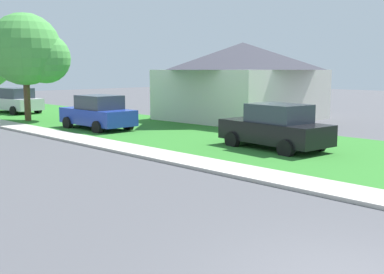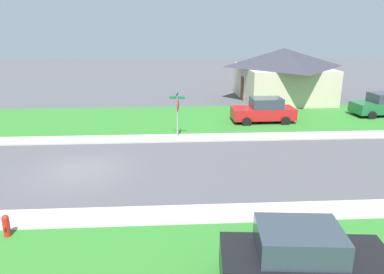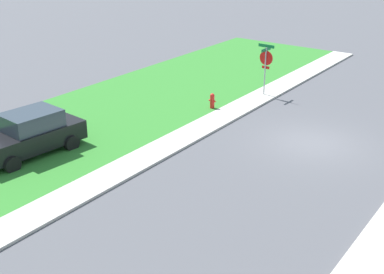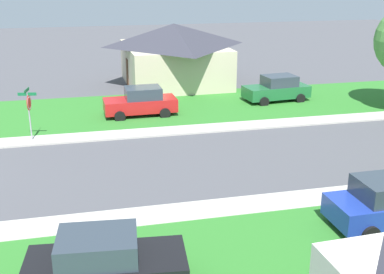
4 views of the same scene
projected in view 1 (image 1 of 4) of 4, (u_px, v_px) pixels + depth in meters
name	position (u px, v px, depth m)	size (l,w,h in m)	color
sidewalk_east	(121.00, 147.00, 18.32)	(1.40, 56.00, 0.10)	#B7B2A8
lawn_east	(205.00, 136.00, 21.58)	(8.00, 56.00, 0.08)	#2D7528
car_black_far_down_street	(275.00, 127.00, 17.82)	(2.35, 4.45, 1.76)	black
car_blue_behind_trees	(98.00, 113.00, 23.64)	(2.06, 4.31, 1.76)	#1E389E
car_silver_across_road	(15.00, 101.00, 32.31)	(2.44, 4.49, 1.76)	silver
tree_corner_large	(30.00, 52.00, 26.96)	(4.38, 4.08, 6.19)	#4C3823
house_right_setback	(242.00, 80.00, 28.42)	(9.28, 8.13, 4.60)	silver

